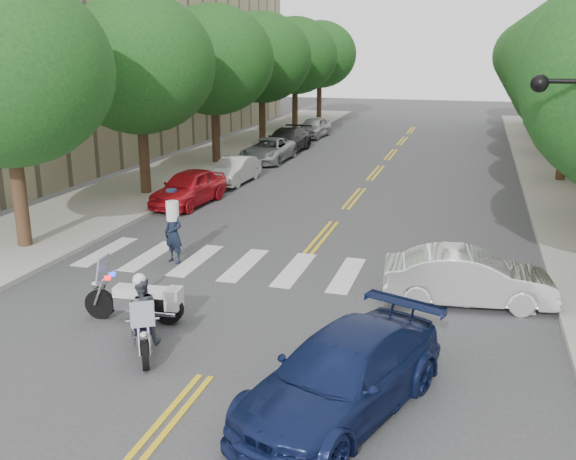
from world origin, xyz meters
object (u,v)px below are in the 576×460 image
at_px(officer_standing, 174,233).
at_px(convertible, 468,278).
at_px(motorcycle_police, 142,316).
at_px(sedan_blue, 342,375).
at_px(motorcycle_parked, 142,300).

distance_m(officer_standing, convertible, 8.55).
bearing_deg(convertible, motorcycle_police, 117.82).
height_order(motorcycle_police, convertible, motorcycle_police).
xyz_separation_m(motorcycle_police, sedan_blue, (4.54, -1.18, -0.07)).
distance_m(motorcycle_parked, officer_standing, 4.34).
relative_size(motorcycle_parked, convertible, 0.58).
distance_m(motorcycle_police, officer_standing, 5.82).
xyz_separation_m(motorcycle_parked, officer_standing, (-1.19, 4.15, 0.36)).
height_order(convertible, sedan_blue, sedan_blue).
relative_size(motorcycle_police, motorcycle_parked, 0.81).
distance_m(motorcycle_parked, convertible, 8.02).
bearing_deg(motorcycle_parked, sedan_blue, -120.81).
xyz_separation_m(motorcycle_parked, convertible, (7.31, 3.28, 0.15)).
bearing_deg(officer_standing, sedan_blue, -25.96).
bearing_deg(motorcycle_police, sedan_blue, 134.48).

